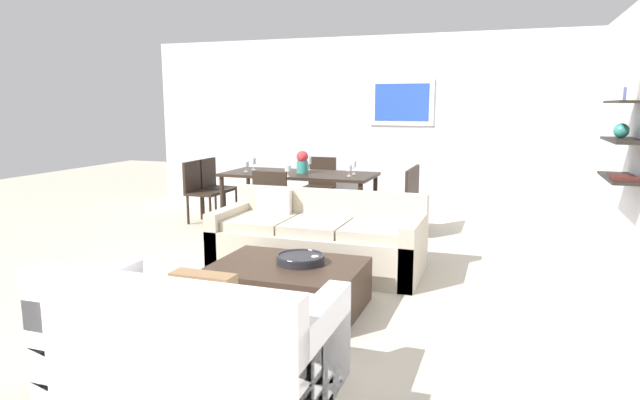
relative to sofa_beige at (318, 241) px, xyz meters
name	(u,v)px	position (x,y,z in m)	size (l,w,h in m)	color
ground_plane	(300,278)	(-0.07, -0.34, -0.29)	(18.00, 18.00, 0.00)	#BCB29E
back_wall_unit	(402,126)	(0.23, 3.19, 1.06)	(8.40, 0.09, 2.70)	silver
sofa_beige	(318,241)	(0.00, 0.00, 0.00)	(2.10, 0.90, 0.78)	#B2A893
loveseat_white	(193,342)	(0.10, -2.52, 0.00)	(1.67, 0.90, 0.78)	white
coffee_table	(287,287)	(0.13, -1.14, -0.10)	(1.21, 0.92, 0.38)	#38281E
decorative_bowl	(301,259)	(0.22, -1.06, 0.13)	(0.40, 0.40, 0.07)	black
candle_jar	(315,260)	(0.34, -1.05, 0.12)	(0.06, 0.06, 0.07)	silver
dining_table	(299,178)	(-0.91, 1.81, 0.39)	(2.08, 0.92, 0.75)	black
dining_chair_left_near	(200,188)	(-2.35, 1.61, 0.21)	(0.44, 0.44, 0.88)	black
dining_chair_left_far	(214,184)	(-2.35, 2.02, 0.21)	(0.44, 0.44, 0.88)	black
dining_chair_head	(320,182)	(-0.91, 2.68, 0.21)	(0.44, 0.44, 0.88)	black
dining_chair_right_far	(406,194)	(0.54, 2.02, 0.21)	(0.44, 0.44, 0.88)	black
dining_chair_foot	(274,201)	(-0.91, 0.94, 0.21)	(0.44, 0.44, 0.88)	black
dining_chair_right_near	(400,199)	(0.54, 1.61, 0.21)	(0.44, 0.44, 0.88)	black
wine_glass_foot	(288,169)	(-0.91, 1.41, 0.56)	(0.08, 0.08, 0.15)	silver
wine_glass_left_near	(246,164)	(-1.65, 1.70, 0.56)	(0.08, 0.08, 0.15)	silver
wine_glass_head	(309,161)	(-0.91, 2.22, 0.58)	(0.06, 0.06, 0.18)	silver
wine_glass_left_far	(253,161)	(-1.65, 1.93, 0.58)	(0.08, 0.08, 0.17)	silver
wine_glass_right_near	(349,168)	(-0.16, 1.70, 0.56)	(0.07, 0.07, 0.15)	silver
wine_glass_right_far	(354,165)	(-0.16, 1.93, 0.58)	(0.06, 0.06, 0.18)	silver
centerpiece_vase	(302,162)	(-0.86, 1.81, 0.61)	(0.16, 0.16, 0.31)	teal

